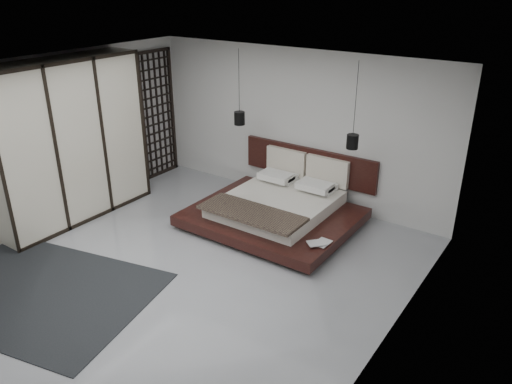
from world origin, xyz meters
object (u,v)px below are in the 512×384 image
Objects in this scene: lattice_screen at (158,114)px; pendant_right at (352,141)px; wardrobe at (69,142)px; bed at (278,207)px; rug at (39,292)px; pendant_left at (239,118)px.

pendant_right is (4.38, -0.13, 0.25)m from lattice_screen.
pendant_right is at bearing 28.13° from wardrobe.
bed is 0.95× the size of wardrobe.
rug is (1.50, -1.81, -1.37)m from wardrobe.
lattice_screen is at bearing 176.67° from pendant_left.
lattice_screen is 1.91× the size of pendant_right.
pendant_right reaches higher than bed.
pendant_right reaches higher than lattice_screen.
rug is at bearing -113.00° from bed.
wardrobe is (-4.13, -2.21, -0.18)m from pendant_right.
pendant_left and pendant_right have the same top height.
lattice_screen is 0.86× the size of rug.
lattice_screen reaches higher than bed.
lattice_screen is 3.48m from bed.
pendant_left reaches higher than lattice_screen.
bed is 1.96× the size of pendant_right.
bed is 0.88× the size of rug.
pendant_left is 2.94m from wardrobe.
pendant_right is at bearing 56.81° from rug.
pendant_right is 4.69m from wardrobe.
wardrobe is at bearing -83.85° from lattice_screen.
rug is (-0.44, -4.02, -1.58)m from pendant_left.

